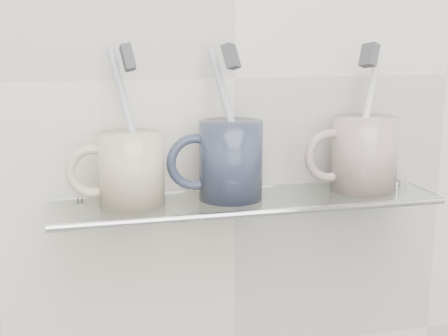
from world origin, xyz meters
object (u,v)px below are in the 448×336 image
object	(u,v)px
shelf_glass	(247,201)
mug_left	(131,169)
mug_center	(231,160)
mug_right	(364,154)

from	to	relation	value
shelf_glass	mug_left	bearing A→B (deg)	178.05
mug_left	mug_center	world-z (taller)	mug_center
shelf_glass	mug_right	distance (m)	0.17
mug_center	mug_right	world-z (taller)	mug_center
mug_center	mug_right	size ratio (longest dim) A/B	1.01
mug_left	mug_center	size ratio (longest dim) A/B	0.90
mug_left	mug_right	bearing A→B (deg)	-17.60
mug_right	shelf_glass	bearing A→B (deg)	167.60
mug_left	mug_right	world-z (taller)	mug_right
shelf_glass	mug_center	world-z (taller)	mug_center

